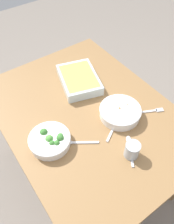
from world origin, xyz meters
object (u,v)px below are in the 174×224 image
Objects in this scene: broccoli_bowl at (50,140)px; drink_cup at (132,150)px; stew_bowl at (120,112)px; spoon_spare at (130,146)px; spoon_by_broccoli at (77,142)px; baking_dish at (79,79)px; fork_on_table at (151,111)px; spoon_by_stew at (115,125)px.

drink_cup is (-0.28, -0.29, 0.01)m from broccoli_bowl.
spoon_spare is (-0.18, 0.09, -0.03)m from stew_bowl.
broccoli_bowl is 0.14m from spoon_by_broccoli.
stew_bowl is 0.35m from baking_dish.
baking_dish is 2.10× the size of fork_on_table.
broccoli_bowl is 1.32× the size of spoon_by_stew.
baking_dish is at bearing 24.97° from fork_on_table.
fork_on_table is at bearing -67.77° from spoon_spare.
spoon_by_stew is 0.23m from spoon_by_broccoli.
spoon_by_stew is 0.96× the size of fork_on_table.
spoon_by_broccoli is at bearing 144.49° from baking_dish.
stew_bowl is at bearing -26.44° from spoon_spare.
baking_dish is at bearing -7.93° from drink_cup.
drink_cup reaches higher than stew_bowl.
fork_on_table is (0.10, -0.26, -0.00)m from spoon_spare.
spoon_by_broccoli is at bearing 40.74° from drink_cup.
stew_bowl reaches higher than spoon_by_broccoli.
spoon_by_broccoli reaches higher than fork_on_table.
spoon_by_broccoli is 0.93× the size of fork_on_table.
stew_bowl is 2.72× the size of drink_cup.
spoon_spare is at bearing 170.97° from spoon_by_stew.
broccoli_bowl reaches higher than fork_on_table.
spoon_by_stew and spoon_by_broccoli have the same top height.
broccoli_bowl is 2.50× the size of drink_cup.
baking_dish reaches higher than fork_on_table.
stew_bowl reaches higher than fork_on_table.
drink_cup is at bearing 152.22° from stew_bowl.
stew_bowl is at bearing -174.05° from baking_dish.
baking_dish is at bearing 5.95° from stew_bowl.
baking_dish is at bearing -35.51° from spoon_by_broccoli.
baking_dish is at bearing -52.09° from broccoli_bowl.
baking_dish is 4.12× the size of drink_cup.
drink_cup reaches higher than broccoli_bowl.
spoon_by_broccoli is (-0.01, 0.30, -0.03)m from stew_bowl.
spoon_spare is (-0.17, -0.20, 0.00)m from spoon_by_broccoli.
spoon_by_stew is (-0.10, -0.34, -0.03)m from broccoli_bowl.
stew_bowl is 1.43× the size of spoon_by_stew.
stew_bowl reaches higher than spoon_spare.
fork_on_table is at bearing -155.03° from baking_dish.
drink_cup is 0.55× the size of spoon_by_broccoli.
spoon_by_stew is 1.04× the size of spoon_spare.
drink_cup reaches higher than spoon_spare.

